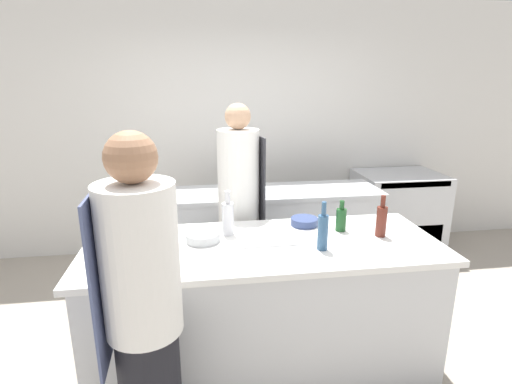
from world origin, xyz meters
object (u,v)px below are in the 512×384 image
at_px(bowl_mixing_large, 133,236).
at_px(bowl_ceramic_blue, 304,222).
at_px(oven_range, 397,212).
at_px(bottle_wine, 150,252).
at_px(bottle_vinegar, 104,251).
at_px(chef_at_stove, 239,213).
at_px(bottle_water, 323,231).
at_px(chef_at_prep_near, 144,315).
at_px(bottle_cooking_oil, 381,220).
at_px(bowl_prep_small, 203,237).
at_px(bottle_olive_oil, 341,219).
at_px(bottle_sauce, 228,217).

distance_m(bowl_mixing_large, bowl_ceramic_blue, 1.20).
height_order(oven_range, bottle_wine, bottle_wine).
distance_m(bottle_vinegar, bowl_ceramic_blue, 1.39).
xyz_separation_m(chef_at_stove, bowl_ceramic_blue, (0.44, -0.40, 0.05)).
bearing_deg(bottle_water, oven_range, 51.11).
bearing_deg(bowl_ceramic_blue, chef_at_prep_near, -137.06).
xyz_separation_m(chef_at_stove, bottle_cooking_oil, (0.90, -0.68, 0.13)).
height_order(chef_at_prep_near, bowl_mixing_large, chef_at_prep_near).
distance_m(bottle_vinegar, bottle_cooking_oil, 1.77).
xyz_separation_m(bowl_prep_small, bowl_ceramic_blue, (0.74, 0.19, -0.00)).
xyz_separation_m(chef_at_prep_near, bowl_prep_small, (0.29, 0.77, 0.06)).
distance_m(bottle_olive_oil, bottle_cooking_oil, 0.27).
xyz_separation_m(oven_range, bottle_sauce, (-2.08, -1.53, 0.58)).
xyz_separation_m(oven_range, bottle_vinegar, (-2.81, -1.91, 0.55)).
distance_m(bottle_wine, bottle_cooking_oil, 1.52).
bearing_deg(chef_at_prep_near, bottle_olive_oil, -58.80).
xyz_separation_m(bottle_wine, bottle_sauce, (0.46, 0.50, -0.00)).
height_order(bottle_olive_oil, bowl_prep_small, bottle_olive_oil).
relative_size(chef_at_prep_near, bowl_mixing_large, 9.08).
height_order(oven_range, bottle_sauce, bottle_sauce).
height_order(bottle_vinegar, bowl_prep_small, bottle_vinegar).
bearing_deg(oven_range, bottle_sauce, -143.54).
height_order(oven_range, chef_at_prep_near, chef_at_prep_near).
relative_size(oven_range, bottle_cooking_oil, 3.22).
bearing_deg(oven_range, bottle_cooking_oil, -121.45).
xyz_separation_m(chef_at_stove, bottle_sauce, (-0.13, -0.50, 0.14)).
distance_m(bottle_olive_oil, bottle_sauce, 0.79).
bearing_deg(oven_range, chef_at_stove, -151.98).
distance_m(bottle_vinegar, bottle_wine, 0.30).
bearing_deg(oven_range, bottle_olive_oil, -129.08).
relative_size(bottle_water, bowl_prep_small, 1.39).
bearing_deg(bottle_wine, bowl_prep_small, 54.21).
bearing_deg(bottle_sauce, bottle_wine, -132.93).
height_order(bottle_olive_oil, bowl_mixing_large, bottle_olive_oil).
bearing_deg(bowl_ceramic_blue, oven_range, 43.62).
relative_size(bowl_mixing_large, bowl_prep_small, 0.85).
xyz_separation_m(oven_range, bowl_ceramic_blue, (-1.51, -1.44, 0.49)).
height_order(bottle_vinegar, bottle_sauce, bottle_sauce).
xyz_separation_m(chef_at_stove, bottle_wine, (-0.60, -1.00, 0.14)).
distance_m(bottle_vinegar, bowl_mixing_large, 0.37).
distance_m(bottle_vinegar, bowl_prep_small, 0.63).
height_order(bottle_vinegar, bowl_mixing_large, bottle_vinegar).
relative_size(chef_at_prep_near, bowl_ceramic_blue, 8.83).
relative_size(bottle_vinegar, bottle_cooking_oil, 0.82).
height_order(bowl_mixing_large, bowl_ceramic_blue, bowl_mixing_large).
bearing_deg(bottle_vinegar, bowl_prep_small, 26.62).
distance_m(bottle_cooking_oil, bowl_mixing_large, 1.66).
xyz_separation_m(bottle_cooking_oil, bowl_ceramic_blue, (-0.46, 0.28, -0.09)).
relative_size(bottle_vinegar, bowl_mixing_large, 1.22).
xyz_separation_m(oven_range, chef_at_prep_near, (-2.54, -2.40, 0.42)).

